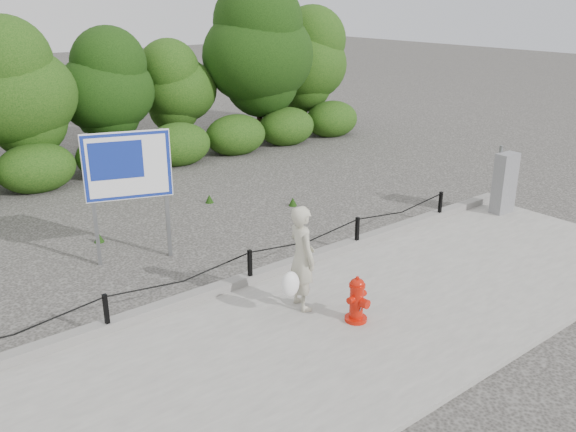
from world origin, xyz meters
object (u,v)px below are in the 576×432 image
at_px(utility_cabinet, 504,183).
at_px(advertising_sign, 128,172).
at_px(fire_hydrant, 357,300).
at_px(pedestrian, 301,259).

bearing_deg(utility_cabinet, advertising_sign, 162.30).
relative_size(fire_hydrant, advertising_sign, 0.30).
bearing_deg(fire_hydrant, utility_cabinet, 5.18).
bearing_deg(pedestrian, fire_hydrant, -142.86).
relative_size(pedestrian, utility_cabinet, 1.12).
height_order(pedestrian, utility_cabinet, pedestrian).
distance_m(utility_cabinet, advertising_sign, 8.00).
xyz_separation_m(utility_cabinet, advertising_sign, (-7.43, 2.81, 0.96)).
bearing_deg(advertising_sign, utility_cabinet, -0.88).
xyz_separation_m(fire_hydrant, pedestrian, (-0.37, 0.84, 0.47)).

